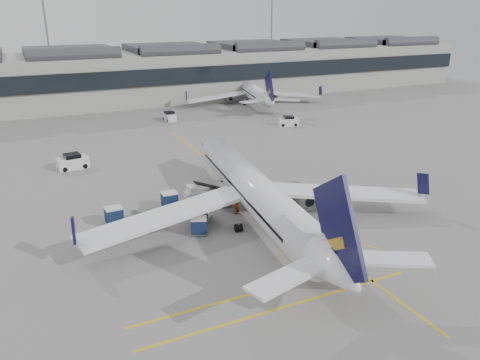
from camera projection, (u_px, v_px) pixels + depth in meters
name	position (u px, v px, depth m)	size (l,w,h in m)	color
ground	(198.00, 240.00, 43.49)	(220.00, 220.00, 0.00)	gray
terminal	(82.00, 77.00, 102.41)	(200.00, 20.45, 12.40)	#9E9E99
light_masts	(62.00, 34.00, 110.81)	(113.00, 0.60, 25.45)	slate
apron_markings	(247.00, 188.00, 55.99)	(0.25, 60.00, 0.01)	gold
airliner_main	(256.00, 193.00, 46.38)	(35.18, 38.64, 10.29)	white
airliner_far	(252.00, 92.00, 105.29)	(30.58, 33.77, 9.10)	white
belt_loader	(200.00, 192.00, 53.45)	(4.46, 1.65, 1.81)	silver
baggage_cart_a	(170.00, 200.00, 50.01)	(1.80, 1.50, 1.84)	gray
baggage_cart_b	(224.00, 198.00, 50.76)	(1.95, 1.76, 1.70)	gray
baggage_cart_c	(199.00, 226.00, 44.28)	(1.98, 1.82, 1.69)	gray
baggage_cart_d	(114.00, 216.00, 46.22)	(1.85, 1.56, 1.84)	gray
ramp_agent_a	(243.00, 197.00, 51.37)	(0.59, 0.39, 1.61)	orange
ramp_agent_b	(236.00, 204.00, 48.88)	(0.96, 0.75, 1.98)	#E1410B
pushback_tug	(145.00, 217.00, 46.59)	(3.10, 2.42, 1.52)	#54584B
safety_cone_nose	(212.00, 163.00, 64.54)	(0.35, 0.35, 0.48)	#F24C0A
safety_cone_engine	(268.00, 185.00, 56.44)	(0.33, 0.33, 0.45)	#F24C0A
service_van_left	(73.00, 162.00, 62.61)	(4.22, 2.56, 2.04)	silver
service_van_mid	(169.00, 116.00, 89.65)	(1.91, 3.54, 1.77)	silver
service_van_right	(289.00, 121.00, 85.73)	(3.92, 2.81, 1.82)	silver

